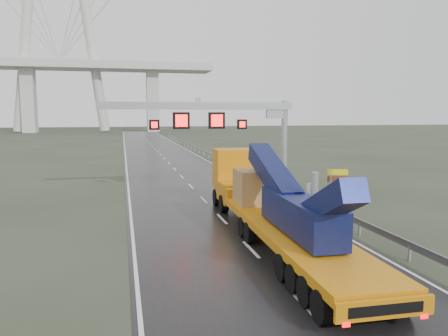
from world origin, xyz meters
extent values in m
plane|color=#2C3525|center=(0.00, 0.00, 0.00)|extent=(400.00, 400.00, 0.00)
cube|color=black|center=(0.00, 40.00, 0.01)|extent=(11.00, 200.00, 0.02)
cube|color=silver|center=(6.90, 18.00, 0.15)|extent=(1.20, 1.20, 0.30)
cylinder|color=#9DA2A6|center=(6.90, 18.00, 3.60)|extent=(0.48, 0.48, 7.20)
cube|color=#9DA2A6|center=(0.00, 18.00, 6.80)|extent=(14.80, 0.55, 0.55)
cube|color=#9DA2A6|center=(6.10, 18.00, 6.30)|extent=(1.40, 0.35, 0.90)
cube|color=#9DA2A6|center=(0.00, 18.00, 7.25)|extent=(0.35, 0.35, 0.35)
cube|color=black|center=(-1.30, 17.95, 5.70)|extent=(1.25, 0.25, 1.25)
cube|color=#FF0C0C|center=(-1.30, 17.81, 5.70)|extent=(0.90, 0.02, 0.90)
cube|color=black|center=(1.40, 17.95, 5.70)|extent=(1.25, 0.25, 1.25)
cube|color=#FF0C0C|center=(1.40, 17.81, 5.70)|extent=(0.90, 0.02, 0.90)
cube|color=black|center=(-3.30, 17.95, 5.40)|extent=(0.75, 0.25, 0.75)
cube|color=#FF0C0C|center=(-3.30, 17.81, 5.40)|extent=(0.54, 0.02, 0.54)
cube|color=black|center=(3.40, 17.95, 5.40)|extent=(0.75, 0.25, 0.75)
cube|color=#FF0C0C|center=(3.40, 17.81, 5.40)|extent=(0.54, 0.02, 0.54)
cube|color=silver|center=(-35.00, 140.00, 10.50)|extent=(4.00, 6.00, 21.00)
cube|color=silver|center=(5.00, 140.00, 10.50)|extent=(4.00, 6.00, 21.00)
cube|color=#C9780B|center=(1.48, 2.91, 1.09)|extent=(3.24, 14.54, 0.36)
cube|color=#C9780B|center=(1.31, -4.49, 0.88)|extent=(3.00, 0.20, 0.57)
cube|color=black|center=(1.31, -4.56, 0.88)|extent=(2.27, 0.07, 0.31)
cube|color=#FF0505|center=(0.12, -4.53, 0.57)|extent=(0.23, 0.05, 0.12)
cube|color=#FF0505|center=(2.50, -4.59, 0.57)|extent=(0.23, 0.05, 0.12)
cube|color=#C9780B|center=(1.67, 10.56, 1.50)|extent=(2.72, 1.30, 0.52)
cube|color=#C9780B|center=(1.71, 12.21, 1.24)|extent=(2.76, 3.17, 1.24)
cube|color=#C9780B|center=(1.75, 14.07, 2.48)|extent=(2.63, 2.13, 2.69)
cube|color=black|center=(1.77, 15.12, 2.79)|extent=(2.38, 0.11, 1.24)
cube|color=#0E1643|center=(1.46, 1.87, 2.07)|extent=(1.59, 6.24, 1.45)
cube|color=#0E1643|center=(1.55, 5.49, 3.31)|extent=(1.17, 5.72, 2.64)
cube|color=#0E1643|center=(1.40, -0.71, 3.00)|extent=(1.03, 4.12, 2.50)
cylinder|color=#9DA2A6|center=(2.08, 1.86, 3.00)|extent=(0.32, 0.32, 1.65)
cube|color=#B17550|center=(1.61, 8.28, 2.20)|extent=(2.33, 2.33, 1.86)
cylinder|color=black|center=(1.37, -1.75, 0.52)|extent=(3.02, 1.11, 1.03)
cylinder|color=black|center=(1.55, 5.49, 0.52)|extent=(3.02, 1.11, 1.03)
cylinder|color=black|center=(1.74, 13.86, 0.57)|extent=(2.82, 1.20, 1.14)
cylinder|color=#9DA2A6|center=(8.50, 13.00, 1.20)|extent=(0.08, 0.08, 2.41)
cylinder|color=#9DA2A6|center=(9.50, 13.00, 1.20)|extent=(0.08, 0.08, 2.41)
cube|color=yellow|center=(9.00, 13.00, 2.16)|extent=(1.33, 0.57, 0.40)
cube|color=#5A2F19|center=(9.00, 13.00, 1.65)|extent=(1.33, 0.57, 0.45)
cube|color=red|center=(7.99, 15.08, 0.55)|extent=(0.73, 0.57, 1.09)
camera|label=1|loc=(-5.62, -14.62, 6.23)|focal=35.00mm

